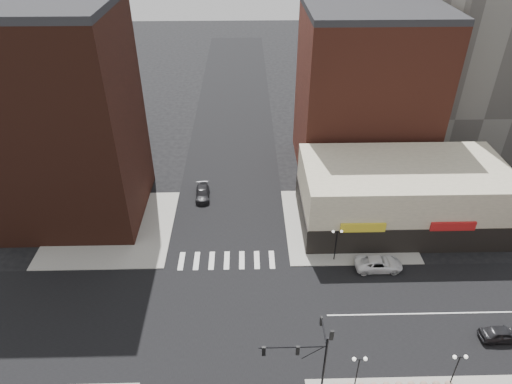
{
  "coord_description": "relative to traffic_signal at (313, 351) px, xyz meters",
  "views": [
    {
      "loc": [
        2.28,
        -30.3,
        35.0
      ],
      "look_at": [
        3.14,
        5.58,
        11.0
      ],
      "focal_mm": 32.0,
      "sensor_mm": 36.0,
      "label": 1
    }
  ],
  "objects": [
    {
      "name": "white_suv",
      "position": [
        9.38,
        14.33,
        -4.24
      ],
      "size": [
        5.21,
        2.44,
        1.44
      ],
      "primitive_type": "imported",
      "rotation": [
        0.0,
        0.0,
        1.58
      ],
      "color": "white",
      "rests_on": "ground"
    },
    {
      "name": "building_nw_low",
      "position": [
        -39.24,
        41.83,
        1.04
      ],
      "size": [
        20.0,
        18.0,
        12.0
      ],
      "primitive_type": "cube",
      "color": "#3D1C13",
      "rests_on": "ground"
    },
    {
      "name": "road_ns",
      "position": [
        -7.24,
        7.83,
        -4.95
      ],
      "size": [
        14.0,
        200.0,
        0.02
      ],
      "primitive_type": "cube",
      "color": "black",
      "rests_on": "ground"
    },
    {
      "name": "street_lamp_ne",
      "position": [
        4.76,
        15.83,
        -1.67
      ],
      "size": [
        1.22,
        0.32,
        4.16
      ],
      "color": "black",
      "rests_on": "sidewalk_ne"
    },
    {
      "name": "building_ne_row",
      "position": [
        13.76,
        22.83,
        -1.66
      ],
      "size": [
        24.2,
        12.2,
        8.0
      ],
      "color": "beige",
      "rests_on": "ground"
    },
    {
      "name": "ground",
      "position": [
        -7.24,
        7.83,
        -4.96
      ],
      "size": [
        240.0,
        240.0,
        0.0
      ],
      "primitive_type": "plane",
      "color": "black",
      "rests_on": "ground"
    },
    {
      "name": "dark_sedan_north",
      "position": [
        -10.96,
        28.77,
        -4.31
      ],
      "size": [
        2.09,
        4.61,
        1.31
      ],
      "primitive_type": "imported",
      "rotation": [
        0.0,
        0.0,
        0.06
      ],
      "color": "black",
      "rests_on": "ground"
    },
    {
      "name": "building_ne_midrise",
      "position": [
        11.76,
        37.33,
        6.04
      ],
      "size": [
        18.0,
        15.0,
        22.0
      ],
      "primitive_type": "cube",
      "color": "maroon",
      "rests_on": "ground"
    },
    {
      "name": "building_nw",
      "position": [
        -26.24,
        26.33,
        7.54
      ],
      "size": [
        16.0,
        15.0,
        25.0
      ],
      "primitive_type": "cube",
      "color": "#3D1C13",
      "rests_on": "ground"
    },
    {
      "name": "sidewalk_ne",
      "position": [
        7.26,
        22.33,
        -4.9
      ],
      "size": [
        15.0,
        15.0,
        0.12
      ],
      "primitive_type": "cube",
      "color": "gray",
      "rests_on": "ground"
    },
    {
      "name": "sidewalk_nw",
      "position": [
        -21.74,
        22.33,
        -4.9
      ],
      "size": [
        15.0,
        15.0,
        0.12
      ],
      "primitive_type": "cube",
      "color": "gray",
      "rests_on": "ground"
    },
    {
      "name": "street_lamp_se_a",
      "position": [
        3.76,
        -0.17,
        -1.67
      ],
      "size": [
        1.22,
        0.32,
        4.16
      ],
      "color": "black",
      "rests_on": "sidewalk_se"
    },
    {
      "name": "traffic_signal",
      "position": [
        0.0,
        0.0,
        0.0
      ],
      "size": [
        5.59,
        3.09,
        7.77
      ],
      "color": "black",
      "rests_on": "ground"
    },
    {
      "name": "road_ew",
      "position": [
        -7.24,
        7.83,
        -4.95
      ],
      "size": [
        200.0,
        14.0,
        0.02
      ],
      "primitive_type": "cube",
      "color": "black",
      "rests_on": "ground"
    },
    {
      "name": "dark_sedan_east",
      "position": [
        18.47,
        4.67,
        -4.26
      ],
      "size": [
        4.12,
        1.67,
        1.4
      ],
      "primitive_type": "imported",
      "rotation": [
        0.0,
        0.0,
        1.58
      ],
      "color": "black",
      "rests_on": "ground"
    },
    {
      "name": "street_lamp_se_b",
      "position": [
        11.76,
        -0.17,
        -1.67
      ],
      "size": [
        1.22,
        0.32,
        4.16
      ],
      "color": "black",
      "rests_on": "sidewalk_se"
    }
  ]
}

